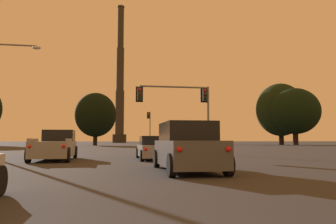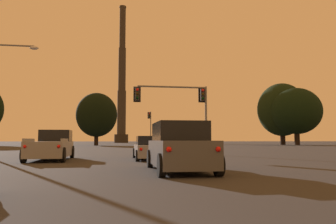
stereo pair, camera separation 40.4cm
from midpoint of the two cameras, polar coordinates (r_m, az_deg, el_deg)
name	(u,v)px [view 1 (the left image)]	position (r m, az deg, el deg)	size (l,w,h in m)	color
sedan_right_lane_front	(154,148)	(20.29, -3.02, -6.35)	(2.02, 4.72, 1.43)	gray
pickup_truck_left_lane_front	(56,146)	(20.84, -19.52, -5.66)	(2.30, 5.54, 1.82)	gray
suv_right_lane_second	(187,147)	(12.58, 2.41, -6.19)	(2.13, 4.91, 1.86)	#4C4F54
traffic_light_overhead_right	(184,102)	(26.42, 2.34, 1.82)	(6.09, 0.50, 5.55)	slate
traffic_light_far_right	(149,124)	(62.29, -3.45, -2.04)	(0.78, 0.50, 6.57)	slate
street_lamp	(0,85)	(26.15, -27.55, 4.14)	(3.28, 0.36, 8.15)	slate
smokestack	(120,88)	(143.51, -8.44, 4.12)	(5.91, 5.91, 60.28)	#2B2722
treeline_left_mid	(281,110)	(86.52, 18.88, 0.37)	(12.20, 10.98, 15.35)	black
treeline_center_left	(295,111)	(83.19, 21.07, 0.13)	(12.03, 10.83, 13.51)	black
treeline_far_left	(96,115)	(73.35, -12.65, -0.48)	(8.92, 8.03, 11.54)	black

